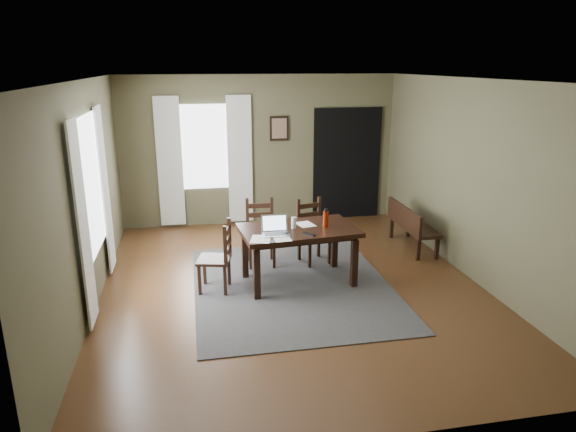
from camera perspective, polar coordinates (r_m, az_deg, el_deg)
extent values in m
cube|color=#492C16|center=(6.99, 0.47, -7.83)|extent=(5.00, 6.00, 0.01)
cube|color=brown|center=(9.44, -3.12, 7.26)|extent=(5.00, 0.02, 2.70)
cube|color=brown|center=(3.79, 9.53, -7.59)|extent=(5.00, 0.02, 2.70)
cube|color=brown|center=(6.54, -21.53, 1.85)|extent=(0.02, 6.00, 2.70)
cube|color=brown|center=(7.44, 19.78, 3.72)|extent=(0.02, 6.00, 2.70)
cube|color=white|center=(6.36, 0.53, 14.94)|extent=(5.00, 6.00, 0.02)
cube|color=#373737|center=(6.98, 0.47, -7.75)|extent=(2.60, 3.20, 0.01)
cube|color=black|center=(6.84, 1.18, -1.59)|extent=(1.62, 1.07, 0.06)
cube|color=black|center=(6.86, 1.18, -2.04)|extent=(1.44, 0.89, 0.05)
cube|color=black|center=(6.50, -3.50, -6.50)|extent=(0.09, 0.09, 0.65)
cube|color=black|center=(7.15, -4.82, -4.32)|extent=(0.09, 0.09, 0.65)
cube|color=black|center=(6.89, 7.37, -5.21)|extent=(0.09, 0.09, 0.65)
cube|color=black|center=(7.51, 5.17, -3.27)|extent=(0.09, 0.09, 0.65)
cube|color=black|center=(6.77, -8.22, -4.82)|extent=(0.49, 0.49, 0.04)
cube|color=black|center=(7.03, -9.24, -5.95)|extent=(0.05, 0.05, 0.40)
cube|color=black|center=(6.97, -6.56, -6.04)|extent=(0.05, 0.05, 0.40)
cube|color=black|center=(6.74, -9.80, -7.04)|extent=(0.05, 0.05, 0.40)
cube|color=black|center=(6.67, -6.99, -7.14)|extent=(0.05, 0.05, 0.40)
cube|color=black|center=(6.81, -6.51, -2.26)|extent=(0.05, 0.05, 0.51)
cube|color=black|center=(6.48, -6.99, -3.27)|extent=(0.05, 0.05, 0.51)
cube|color=black|center=(6.69, -6.70, -3.85)|extent=(0.09, 0.30, 0.07)
cube|color=black|center=(6.65, -6.74, -2.75)|extent=(0.09, 0.30, 0.07)
cube|color=black|center=(6.60, -6.78, -1.63)|extent=(0.09, 0.30, 0.07)
cube|color=black|center=(7.54, -3.01, -2.28)|extent=(0.45, 0.45, 0.04)
cube|color=black|center=(7.44, -4.19, -4.42)|extent=(0.04, 0.04, 0.41)
cube|color=black|center=(7.76, -4.37, -3.51)|extent=(0.04, 0.04, 0.41)
cube|color=black|center=(7.47, -1.55, -4.30)|extent=(0.04, 0.04, 0.41)
cube|color=black|center=(7.79, -1.84, -3.40)|extent=(0.04, 0.04, 0.41)
cube|color=black|center=(7.62, -4.53, 0.07)|extent=(0.05, 0.05, 0.53)
cube|color=black|center=(7.65, -1.81, 0.18)|extent=(0.05, 0.05, 0.53)
cube|color=black|center=(7.68, -3.15, -0.89)|extent=(0.31, 0.04, 0.07)
cube|color=black|center=(7.64, -3.17, 0.12)|extent=(0.31, 0.04, 0.07)
cube|color=black|center=(7.60, -3.19, 1.15)|extent=(0.31, 0.04, 0.07)
cube|color=black|center=(7.63, 2.96, -2.12)|extent=(0.51, 0.51, 0.04)
cube|color=black|center=(7.49, 2.42, -4.28)|extent=(0.05, 0.05, 0.40)
cube|color=black|center=(7.77, 1.26, -3.48)|extent=(0.05, 0.05, 0.40)
cube|color=black|center=(7.65, 4.64, -3.88)|extent=(0.05, 0.05, 0.40)
cube|color=black|center=(7.92, 3.42, -3.11)|extent=(0.05, 0.05, 0.40)
cube|color=black|center=(7.63, 1.15, -0.01)|extent=(0.05, 0.05, 0.51)
cube|color=black|center=(7.79, 3.48, 0.32)|extent=(0.05, 0.05, 0.51)
cube|color=black|center=(7.75, 2.31, -0.82)|extent=(0.30, 0.10, 0.07)
cube|color=black|center=(7.71, 2.32, 0.16)|extent=(0.30, 0.10, 0.07)
cube|color=black|center=(7.67, 2.34, 1.15)|extent=(0.30, 0.10, 0.07)
cube|color=black|center=(8.50, 13.80, -1.03)|extent=(0.40, 1.25, 0.05)
cube|color=black|center=(8.17, 16.22, -3.44)|extent=(0.05, 0.05, 0.35)
cube|color=black|center=(8.04, 14.28, -3.61)|extent=(0.05, 0.05, 0.35)
cube|color=black|center=(9.09, 13.21, -1.18)|extent=(0.05, 0.05, 0.35)
cube|color=black|center=(8.97, 11.43, -1.30)|extent=(0.05, 0.05, 0.35)
cube|color=black|center=(8.38, 12.77, 0.06)|extent=(0.04, 1.25, 0.30)
cube|color=#B7B7BC|center=(6.56, -1.36, -2.04)|extent=(0.35, 0.24, 0.02)
cube|color=#B7B7BC|center=(6.64, -1.53, -0.76)|extent=(0.34, 0.07, 0.22)
cube|color=silver|center=(6.64, -1.52, -0.78)|extent=(0.30, 0.05, 0.18)
cube|color=#3F3F42|center=(6.55, -1.35, -1.99)|extent=(0.29, 0.14, 0.00)
cube|color=#3F3F42|center=(6.60, -0.35, -1.85)|extent=(0.09, 0.11, 0.03)
cube|color=black|center=(6.57, 2.38, -2.02)|extent=(0.14, 0.17, 0.02)
cylinder|color=silver|center=(6.81, 0.64, -0.75)|extent=(0.07, 0.07, 0.15)
cylinder|color=#A3270C|center=(6.87, 4.21, -0.33)|extent=(0.09, 0.09, 0.22)
cylinder|color=black|center=(6.84, 4.23, 0.68)|extent=(0.06, 0.06, 0.03)
cube|color=white|center=(6.41, -3.04, -2.58)|extent=(0.31, 0.36, 0.00)
cube|color=white|center=(6.99, 1.95, -0.93)|extent=(0.27, 0.32, 0.00)
cube|color=white|center=(6.43, -0.69, -2.49)|extent=(0.23, 0.29, 0.00)
cube|color=white|center=(6.70, -21.08, 3.12)|extent=(0.01, 1.30, 1.70)
cube|color=white|center=(9.32, -9.26, 7.57)|extent=(1.00, 0.01, 1.50)
cube|color=silver|center=(5.98, -21.83, -1.01)|extent=(0.03, 0.48, 2.30)
cube|color=silver|center=(7.54, -19.65, 2.72)|extent=(0.03, 0.48, 2.30)
cube|color=silver|center=(9.33, -13.00, 5.81)|extent=(0.44, 0.03, 2.30)
cube|color=silver|center=(9.37, -5.37, 6.21)|extent=(0.44, 0.03, 2.30)
cube|color=black|center=(9.41, -0.99, 9.71)|extent=(0.34, 0.03, 0.44)
cube|color=brown|center=(9.39, -0.97, 9.70)|extent=(0.27, 0.01, 0.36)
cube|color=black|center=(9.82, 6.56, 5.77)|extent=(1.30, 0.03, 2.10)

